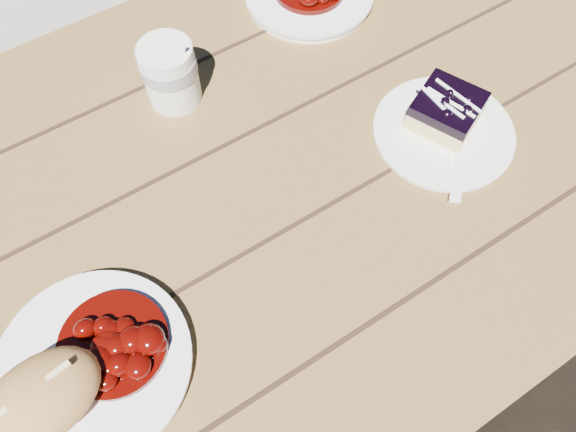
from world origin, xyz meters
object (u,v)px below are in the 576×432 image
bread_roll (40,400)px  coffee_cup (170,74)px  blueberry_cake (447,110)px  picnic_table (211,266)px  main_plate (94,365)px  dessert_plate (443,133)px

bread_roll → coffee_cup: size_ratio=1.40×
blueberry_cake → picnic_table: bearing=146.8°
blueberry_cake → coffee_cup: 0.39m
coffee_cup → bread_roll: bearing=-134.1°
main_plate → bread_roll: bread_roll is taller
picnic_table → dessert_plate: (0.36, -0.07, 0.17)m
blueberry_cake → coffee_cup: size_ratio=1.16×
picnic_table → dessert_plate: size_ratio=10.30×
bread_roll → coffee_cup: (0.32, 0.33, -0.00)m
dessert_plate → picnic_table: bearing=168.6°
picnic_table → bread_roll: (-0.24, -0.13, 0.21)m
picnic_table → blueberry_cake: blueberry_cake is taller
dessert_plate → bread_roll: bearing=-174.6°
bread_roll → main_plate: bearing=20.0°
main_plate → bread_roll: (-0.06, -0.02, 0.04)m
main_plate → bread_roll: size_ratio=1.62×
picnic_table → coffee_cup: size_ratio=20.68×
picnic_table → dessert_plate: dessert_plate is taller
bread_roll → dessert_plate: bearing=5.4°
blueberry_cake → coffee_cup: (-0.30, 0.25, 0.01)m
blueberry_cake → coffee_cup: bearing=115.1°
dessert_plate → coffee_cup: 0.40m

